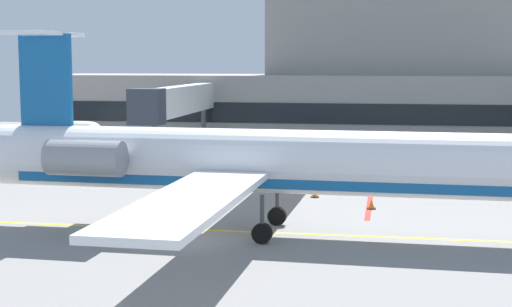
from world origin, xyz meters
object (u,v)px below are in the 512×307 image
object	(u,v)px
baggage_tug	(234,161)
regional_jet	(288,163)
fuel_tank	(63,134)
pushback_tractor	(206,169)

from	to	relation	value
baggage_tug	regional_jet	bearing A→B (deg)	-71.24
regional_jet	fuel_tank	distance (m)	37.20
regional_jet	baggage_tug	xyz separation A→B (m)	(-6.27, 18.45, -2.45)
pushback_tractor	fuel_tank	world-z (taller)	fuel_tank
regional_jet	baggage_tug	size ratio (longest dim) A/B	9.43
baggage_tug	fuel_tank	world-z (taller)	fuel_tank
regional_jet	pushback_tractor	xyz separation A→B (m)	(-7.00, 13.10, -2.33)
baggage_tug	fuel_tank	bearing A→B (deg)	149.70
baggage_tug	pushback_tractor	distance (m)	5.41
pushback_tractor	baggage_tug	bearing A→B (deg)	82.15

